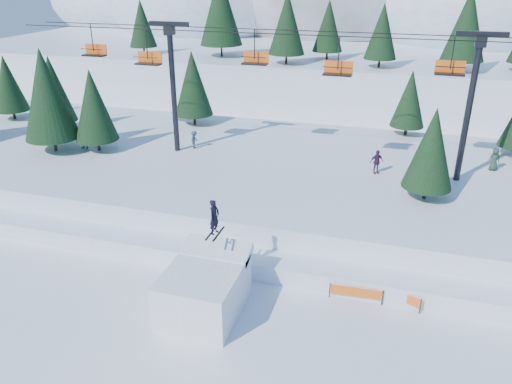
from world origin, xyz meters
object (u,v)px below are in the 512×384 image
(banner_near, at_px, (356,292))
(banner_far, at_px, (396,294))
(jump_kicker, at_px, (205,288))
(chairlift, at_px, (305,75))

(banner_near, distance_m, banner_far, 2.09)
(jump_kicker, height_order, banner_far, jump_kicker)
(chairlift, xyz_separation_m, banner_near, (5.85, -13.20, -8.78))
(banner_near, bearing_deg, jump_kicker, -157.66)
(banner_far, bearing_deg, chairlift, 121.74)
(chairlift, bearing_deg, banner_near, -66.09)
(jump_kicker, relative_size, banner_far, 2.18)
(chairlift, bearing_deg, banner_far, -58.26)
(jump_kicker, distance_m, banner_far, 10.18)
(chairlift, height_order, banner_near, chairlift)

